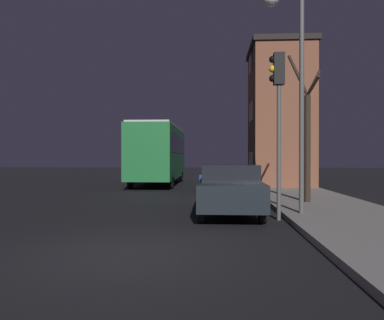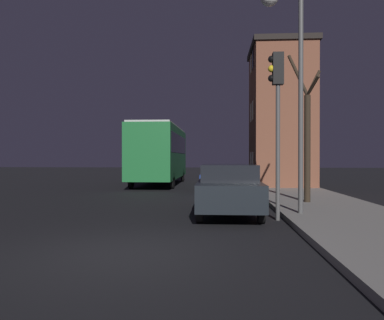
{
  "view_description": "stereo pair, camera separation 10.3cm",
  "coord_description": "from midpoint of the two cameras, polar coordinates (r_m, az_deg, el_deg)",
  "views": [
    {
      "loc": [
        1.66,
        -6.82,
        1.78
      ],
      "look_at": [
        0.76,
        8.5,
        1.68
      ],
      "focal_mm": 35.0,
      "sensor_mm": 36.0,
      "label": 1
    },
    {
      "loc": [
        1.76,
        -6.81,
        1.78
      ],
      "look_at": [
        0.76,
        8.5,
        1.68
      ],
      "focal_mm": 35.0,
      "sensor_mm": 36.0,
      "label": 2
    }
  ],
  "objects": [
    {
      "name": "streetlamp",
      "position": [
        11.74,
        13.53,
        17.37
      ],
      "size": [
        1.25,
        0.56,
        6.6
      ],
      "color": "#4C4C4C",
      "rests_on": "sidewalk"
    },
    {
      "name": "ground_plane",
      "position": [
        7.25,
        -10.7,
        -13.81
      ],
      "size": [
        120.0,
        120.0,
        0.0
      ],
      "primitive_type": "plane",
      "color": "black"
    },
    {
      "name": "traffic_light",
      "position": [
        10.96,
        12.69,
        8.77
      ],
      "size": [
        0.43,
        0.24,
        4.74
      ],
      "color": "#4C4C4C",
      "rests_on": "ground"
    },
    {
      "name": "brick_building",
      "position": [
        22.89,
        13.09,
        6.64
      ],
      "size": [
        3.58,
        4.65,
        8.21
      ],
      "color": "brown",
      "rests_on": "sidewalk"
    },
    {
      "name": "bus",
      "position": [
        24.57,
        -5.16,
        1.46
      ],
      "size": [
        2.59,
        9.73,
        3.79
      ],
      "color": "#1E6B33",
      "rests_on": "ground"
    },
    {
      "name": "car_near_lane",
      "position": [
        11.7,
        5.44,
        -4.24
      ],
      "size": [
        1.84,
        4.79,
        1.56
      ],
      "color": "black",
      "rests_on": "ground"
    },
    {
      "name": "car_mid_lane",
      "position": [
        19.99,
        3.83,
        -2.57
      ],
      "size": [
        1.84,
        4.27,
        1.42
      ],
      "color": "navy",
      "rests_on": "ground"
    },
    {
      "name": "bare_tree",
      "position": [
        14.3,
        16.91,
        3.64
      ],
      "size": [
        1.17,
        1.44,
        5.52
      ],
      "color": "#2D2319",
      "rests_on": "sidewalk"
    }
  ]
}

